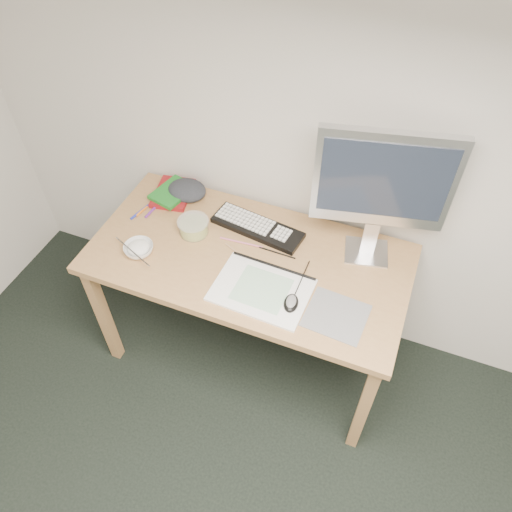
# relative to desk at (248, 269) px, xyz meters

# --- Properties ---
(desk) EXTENTS (1.40, 0.70, 0.75)m
(desk) POSITION_rel_desk_xyz_m (0.00, 0.00, 0.00)
(desk) COLOR #AC814F
(desk) RESTS_ON ground
(mousepad) EXTENTS (0.25, 0.23, 0.00)m
(mousepad) POSITION_rel_desk_xyz_m (0.44, -0.16, 0.08)
(mousepad) COLOR slate
(mousepad) RESTS_ON desk
(sketchpad) EXTENTS (0.40, 0.29, 0.01)m
(sketchpad) POSITION_rel_desk_xyz_m (0.12, -0.16, 0.09)
(sketchpad) COLOR white
(sketchpad) RESTS_ON desk
(keyboard) EXTENTS (0.44, 0.20, 0.03)m
(keyboard) POSITION_rel_desk_xyz_m (-0.02, 0.17, 0.09)
(keyboard) COLOR black
(keyboard) RESTS_ON desk
(monitor) EXTENTS (0.53, 0.20, 0.62)m
(monitor) POSITION_rel_desk_xyz_m (0.48, 0.21, 0.47)
(monitor) COLOR silver
(monitor) RESTS_ON desk
(mouse) EXTENTS (0.07, 0.10, 0.03)m
(mouse) POSITION_rel_desk_xyz_m (0.26, -0.18, 0.11)
(mouse) COLOR black
(mouse) RESTS_ON sketchpad
(rice_bowl) EXTENTS (0.15, 0.15, 0.04)m
(rice_bowl) POSITION_rel_desk_xyz_m (-0.45, -0.15, 0.10)
(rice_bowl) COLOR white
(rice_bowl) RESTS_ON desk
(chopsticks) EXTENTS (0.22, 0.11, 0.02)m
(chopsticks) POSITION_rel_desk_xyz_m (-0.46, -0.19, 0.13)
(chopsticks) COLOR silver
(chopsticks) RESTS_ON rice_bowl
(fruit_tub) EXTENTS (0.16, 0.16, 0.07)m
(fruit_tub) POSITION_rel_desk_xyz_m (-0.29, 0.05, 0.12)
(fruit_tub) COLOR gold
(fruit_tub) RESTS_ON desk
(book_red) EXTENTS (0.21, 0.26, 0.02)m
(book_red) POSITION_rel_desk_xyz_m (-0.50, 0.24, 0.09)
(book_red) COLOR maroon
(book_red) RESTS_ON desk
(book_green) EXTENTS (0.19, 0.23, 0.02)m
(book_green) POSITION_rel_desk_xyz_m (-0.49, 0.23, 0.11)
(book_green) COLOR #1C7021
(book_green) RESTS_ON book_red
(cloth_lump) EXTENTS (0.19, 0.17, 0.07)m
(cloth_lump) POSITION_rel_desk_xyz_m (-0.43, 0.26, 0.12)
(cloth_lump) COLOR #222529
(cloth_lump) RESTS_ON desk
(pencil_pink) EXTENTS (0.20, 0.02, 0.01)m
(pencil_pink) POSITION_rel_desk_xyz_m (-0.06, 0.06, 0.09)
(pencil_pink) COLOR #D56A8E
(pencil_pink) RESTS_ON desk
(pencil_tan) EXTENTS (0.18, 0.08, 0.01)m
(pencil_tan) POSITION_rel_desk_xyz_m (-0.04, -0.01, 0.09)
(pencil_tan) COLOR tan
(pencil_tan) RESTS_ON desk
(pencil_black) EXTENTS (0.17, 0.01, 0.01)m
(pencil_black) POSITION_rel_desk_xyz_m (0.11, 0.06, 0.09)
(pencil_black) COLOR black
(pencil_black) RESTS_ON desk
(marker_blue) EXTENTS (0.04, 0.12, 0.01)m
(marker_blue) POSITION_rel_desk_xyz_m (-0.58, 0.07, 0.09)
(marker_blue) COLOR #202DAD
(marker_blue) RESTS_ON desk
(marker_orange) EXTENTS (0.03, 0.12, 0.01)m
(marker_orange) POSITION_rel_desk_xyz_m (-0.57, 0.10, 0.09)
(marker_orange) COLOR orange
(marker_orange) RESTS_ON desk
(marker_purple) EXTENTS (0.03, 0.13, 0.01)m
(marker_purple) POSITION_rel_desk_xyz_m (-0.53, 0.11, 0.09)
(marker_purple) COLOR #672790
(marker_purple) RESTS_ON desk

